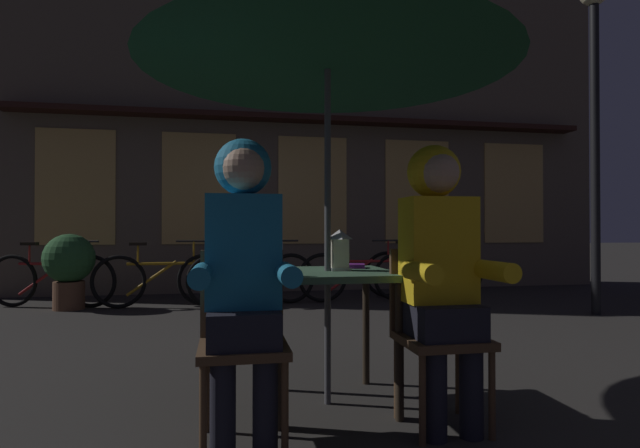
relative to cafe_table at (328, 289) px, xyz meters
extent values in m
plane|color=#2D2B28|center=(0.00, 0.00, -0.64)|extent=(60.00, 60.00, 0.00)
cube|color=#42664C|center=(0.00, 0.00, 0.08)|extent=(0.72, 0.72, 0.04)
cylinder|color=#2D2319|center=(-0.31, -0.31, -0.29)|extent=(0.04, 0.04, 0.70)
cylinder|color=#2D2319|center=(0.31, -0.31, -0.29)|extent=(0.04, 0.04, 0.70)
cylinder|color=#2D2319|center=(-0.31, 0.31, -0.29)|extent=(0.04, 0.04, 0.70)
cylinder|color=#2D2319|center=(0.31, 0.31, -0.29)|extent=(0.04, 0.04, 0.70)
cylinder|color=#4C4C51|center=(0.00, 0.00, 0.49)|extent=(0.04, 0.04, 2.25)
cone|color=#19472D|center=(0.00, 0.00, 1.42)|extent=(2.10, 2.10, 0.38)
cube|color=white|center=(0.07, 0.02, 0.11)|extent=(0.11, 0.11, 0.02)
cube|color=white|center=(0.07, 0.02, 0.20)|extent=(0.09, 0.09, 0.16)
pyramid|color=white|center=(0.07, 0.02, 0.31)|extent=(0.11, 0.11, 0.06)
cube|color=#513823|center=(-0.48, -0.44, -0.21)|extent=(0.40, 0.40, 0.04)
cylinder|color=#513823|center=(-0.31, -0.61, -0.43)|extent=(0.03, 0.03, 0.41)
cylinder|color=#513823|center=(-0.65, -0.61, -0.43)|extent=(0.03, 0.03, 0.41)
cylinder|color=#513823|center=(-0.31, -0.27, -0.43)|extent=(0.03, 0.03, 0.41)
cylinder|color=#513823|center=(-0.65, -0.27, -0.43)|extent=(0.03, 0.03, 0.41)
cube|color=#513823|center=(-0.48, -0.26, 0.02)|extent=(0.40, 0.03, 0.42)
cube|color=#513823|center=(0.48, -0.44, -0.21)|extent=(0.40, 0.40, 0.04)
cylinder|color=#513823|center=(0.65, -0.61, -0.43)|extent=(0.03, 0.03, 0.41)
cylinder|color=#513823|center=(0.31, -0.61, -0.43)|extent=(0.03, 0.03, 0.41)
cylinder|color=#513823|center=(0.65, -0.27, -0.43)|extent=(0.03, 0.03, 0.41)
cylinder|color=#513823|center=(0.31, -0.27, -0.43)|extent=(0.03, 0.03, 0.41)
cube|color=#513823|center=(0.48, -0.26, 0.02)|extent=(0.40, 0.03, 0.42)
cylinder|color=black|center=(-0.39, -0.57, -0.41)|extent=(0.11, 0.11, 0.45)
cylinder|color=black|center=(-0.57, -0.57, -0.41)|extent=(0.11, 0.11, 0.45)
cube|color=black|center=(-0.48, -0.44, -0.11)|extent=(0.32, 0.36, 0.16)
cube|color=teal|center=(-0.48, -0.40, 0.23)|extent=(0.34, 0.22, 0.52)
cylinder|color=teal|center=(-0.30, -0.62, 0.14)|extent=(0.09, 0.30, 0.09)
cylinder|color=teal|center=(-0.66, -0.62, 0.14)|extent=(0.09, 0.30, 0.09)
sphere|color=tan|center=(-0.48, -0.40, 0.62)|extent=(0.21, 0.21, 0.21)
sphere|color=teal|center=(-0.48, -0.35, 0.63)|extent=(0.27, 0.27, 0.27)
cylinder|color=black|center=(0.57, -0.57, -0.41)|extent=(0.11, 0.11, 0.45)
cylinder|color=black|center=(0.39, -0.57, -0.41)|extent=(0.11, 0.11, 0.45)
cube|color=black|center=(0.48, -0.44, -0.11)|extent=(0.32, 0.36, 0.16)
cube|color=yellow|center=(0.48, -0.40, 0.23)|extent=(0.34, 0.22, 0.52)
cylinder|color=yellow|center=(0.66, -0.62, 0.14)|extent=(0.09, 0.30, 0.09)
cylinder|color=yellow|center=(0.30, -0.62, 0.14)|extent=(0.09, 0.30, 0.09)
sphere|color=tan|center=(0.48, -0.40, 0.62)|extent=(0.21, 0.21, 0.21)
sphere|color=yellow|center=(0.48, -0.35, 0.63)|extent=(0.27, 0.27, 0.27)
cube|color=#6B5B4C|center=(0.79, 5.40, 2.46)|extent=(10.00, 0.60, 6.20)
cube|color=#E0B260|center=(-2.73, 5.09, 0.96)|extent=(1.10, 0.02, 1.70)
cube|color=#E0B260|center=(-0.97, 5.09, 0.96)|extent=(1.10, 0.02, 1.70)
cube|color=#E0B260|center=(0.79, 5.09, 0.96)|extent=(1.10, 0.02, 1.70)
cube|color=#E0B260|center=(2.55, 5.09, 0.96)|extent=(1.10, 0.02, 1.70)
cube|color=#E0B260|center=(4.31, 5.09, 0.96)|extent=(1.10, 0.02, 1.70)
cube|color=#331914|center=(0.79, 4.95, 2.06)|extent=(9.00, 0.36, 0.08)
cylinder|color=black|center=(3.61, 2.31, 1.16)|extent=(0.10, 0.10, 3.60)
torus|color=black|center=(-2.21, 3.89, -0.31)|extent=(0.65, 0.21, 0.66)
torus|color=black|center=(-3.20, 4.14, -0.31)|extent=(0.65, 0.21, 0.66)
cylinder|color=maroon|center=(-2.71, 4.01, -0.09)|extent=(0.82, 0.24, 0.04)
cylinder|color=maroon|center=(-2.83, 4.05, -0.28)|extent=(0.60, 0.18, 0.44)
cylinder|color=maroon|center=(-2.98, 4.09, 0.03)|extent=(0.02, 0.02, 0.24)
cube|color=black|center=(-2.98, 4.09, 0.16)|extent=(0.21, 0.13, 0.04)
cylinder|color=maroon|center=(-2.33, 3.92, 0.05)|extent=(0.02, 0.02, 0.28)
cylinder|color=black|center=(-2.33, 3.92, 0.19)|extent=(0.43, 0.13, 0.02)
torus|color=black|center=(-0.84, 3.81, -0.31)|extent=(0.66, 0.08, 0.66)
torus|color=black|center=(-1.86, 3.77, -0.31)|extent=(0.66, 0.08, 0.66)
cylinder|color=#B78419|center=(-1.35, 3.79, -0.09)|extent=(0.84, 0.08, 0.04)
cylinder|color=#B78419|center=(-1.48, 3.79, -0.28)|extent=(0.61, 0.06, 0.44)
cylinder|color=#B78419|center=(-1.64, 3.78, 0.03)|extent=(0.02, 0.02, 0.24)
cube|color=black|center=(-1.64, 3.78, 0.16)|extent=(0.20, 0.09, 0.04)
cylinder|color=#B78419|center=(-0.97, 3.81, 0.05)|extent=(0.02, 0.02, 0.28)
cylinder|color=black|center=(-0.97, 3.81, 0.19)|extent=(0.44, 0.04, 0.02)
torus|color=black|center=(0.28, 3.81, -0.31)|extent=(0.66, 0.16, 0.66)
torus|color=black|center=(-0.72, 3.64, -0.31)|extent=(0.66, 0.16, 0.66)
cylinder|color=#ADA89E|center=(-0.22, 3.73, -0.09)|extent=(0.83, 0.18, 0.04)
cylinder|color=#ADA89E|center=(-0.34, 3.70, -0.28)|extent=(0.60, 0.14, 0.44)
cylinder|color=#ADA89E|center=(-0.50, 3.68, 0.03)|extent=(0.02, 0.02, 0.24)
cube|color=black|center=(-0.50, 3.68, 0.16)|extent=(0.21, 0.11, 0.04)
cylinder|color=#ADA89E|center=(0.16, 3.79, 0.05)|extent=(0.02, 0.02, 0.28)
cylinder|color=black|center=(0.16, 3.79, 0.19)|extent=(0.44, 0.10, 0.02)
torus|color=black|center=(1.72, 3.74, -0.31)|extent=(0.66, 0.10, 0.66)
torus|color=black|center=(0.71, 3.81, -0.31)|extent=(0.66, 0.10, 0.66)
cylinder|color=maroon|center=(1.22, 3.78, -0.09)|extent=(0.84, 0.09, 0.04)
cylinder|color=maroon|center=(1.09, 3.79, -0.28)|extent=(0.61, 0.08, 0.44)
cylinder|color=maroon|center=(0.93, 3.80, 0.03)|extent=(0.02, 0.02, 0.24)
cube|color=black|center=(0.93, 3.80, 0.16)|extent=(0.21, 0.09, 0.04)
cylinder|color=maroon|center=(1.60, 3.75, 0.05)|extent=(0.02, 0.02, 0.28)
cylinder|color=black|center=(1.60, 3.75, 0.19)|extent=(0.44, 0.05, 0.02)
torus|color=black|center=(2.70, 3.90, -0.31)|extent=(0.65, 0.20, 0.66)
torus|color=black|center=(1.71, 4.14, -0.31)|extent=(0.65, 0.20, 0.66)
cylinder|color=#1E4C93|center=(2.21, 4.02, -0.09)|extent=(0.82, 0.23, 0.04)
cylinder|color=#1E4C93|center=(2.09, 4.04, -0.28)|extent=(0.60, 0.18, 0.44)
cylinder|color=#1E4C93|center=(1.93, 4.08, 0.03)|extent=(0.02, 0.02, 0.24)
cube|color=black|center=(1.93, 4.08, 0.16)|extent=(0.21, 0.12, 0.04)
cylinder|color=#1E4C93|center=(2.58, 3.92, 0.05)|extent=(0.02, 0.02, 0.28)
cylinder|color=black|center=(2.58, 3.92, 0.19)|extent=(0.43, 0.13, 0.02)
cube|color=#661E7A|center=(0.16, 0.18, 0.11)|extent=(0.23, 0.18, 0.02)
cylinder|color=brown|center=(-2.44, 3.81, -0.47)|extent=(0.36, 0.36, 0.34)
sphere|color=#285B2D|center=(-2.44, 3.81, -0.02)|extent=(0.60, 0.60, 0.60)
camera|label=1|loc=(-0.56, -2.74, 0.33)|focal=28.05mm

